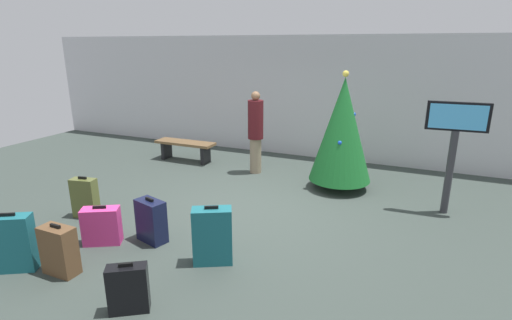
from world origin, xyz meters
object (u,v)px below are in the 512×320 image
suitcase_5 (13,243)px  suitcase_6 (151,221)px  holiday_tree (342,130)px  flight_info_kiosk (455,137)px  suitcase_4 (212,236)px  suitcase_0 (85,198)px  suitcase_2 (128,289)px  waiting_bench (185,146)px  suitcase_3 (59,250)px  traveller_0 (256,131)px  suitcase_1 (102,226)px

suitcase_5 → suitcase_6: bearing=49.6°
holiday_tree → suitcase_6: (-2.04, -3.23, -0.86)m
flight_info_kiosk → suitcase_4: flight_info_kiosk is taller
holiday_tree → flight_info_kiosk: size_ratio=1.22×
flight_info_kiosk → suitcase_0: 6.08m
holiday_tree → suitcase_2: (-1.28, -4.59, -0.91)m
waiting_bench → suitcase_3: suitcase_3 is taller
suitcase_4 → suitcase_6: 1.11m
suitcase_3 → suitcase_4: suitcase_4 is taller
traveller_0 → suitcase_4: traveller_0 is taller
flight_info_kiosk → suitcase_5: size_ratio=2.42×
holiday_tree → suitcase_3: size_ratio=3.46×
traveller_0 → suitcase_2: (0.62, -4.84, -0.68)m
traveller_0 → suitcase_6: (-0.13, -3.48, -0.64)m
waiting_bench → suitcase_5: 4.98m
traveller_0 → suitcase_0: bearing=-117.1°
waiting_bench → suitcase_1: suitcase_1 is taller
flight_info_kiosk → suitcase_1: size_ratio=3.26×
suitcase_0 → suitcase_1: size_ratio=1.21×
suitcase_0 → suitcase_6: (1.52, -0.25, -0.02)m
suitcase_3 → flight_info_kiosk: bearing=41.3°
suitcase_2 → suitcase_3: bearing=169.4°
holiday_tree → suitcase_4: 3.61m
suitcase_3 → suitcase_6: (0.51, 1.13, 0.00)m
holiday_tree → suitcase_2: bearing=-105.6°
waiting_bench → suitcase_5: (0.70, -4.93, 0.01)m
traveller_0 → suitcase_1: (-0.74, -3.82, -0.68)m
suitcase_4 → suitcase_5: size_ratio=1.03×
holiday_tree → suitcase_0: holiday_tree is taller
waiting_bench → suitcase_2: (2.55, -5.00, -0.09)m
flight_info_kiosk → suitcase_4: 4.18m
suitcase_2 → suitcase_3: size_ratio=0.87×
suitcase_3 → suitcase_5: (-0.59, -0.17, 0.06)m
flight_info_kiosk → waiting_bench: bearing=171.4°
waiting_bench → suitcase_4: size_ratio=1.87×
suitcase_0 → suitcase_1: 1.09m
traveller_0 → suitcase_2: 4.93m
holiday_tree → suitcase_5: size_ratio=2.95×
traveller_0 → suitcase_0: 3.68m
flight_info_kiosk → suitcase_5: flight_info_kiosk is taller
holiday_tree → traveller_0: (-1.90, 0.25, -0.23)m
traveller_0 → suitcase_4: 3.81m
flight_info_kiosk → suitcase_2: (-3.16, -4.13, -1.05)m
waiting_bench → suitcase_4: 4.78m
waiting_bench → suitcase_6: (1.80, -3.64, -0.05)m
holiday_tree → waiting_bench: (-3.83, 0.41, -0.82)m
suitcase_6 → suitcase_2: bearing=-61.0°
suitcase_2 → suitcase_4: size_ratio=0.72×
suitcase_2 → suitcase_6: (-0.76, 1.36, 0.04)m
suitcase_3 → suitcase_2: bearing=-10.6°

